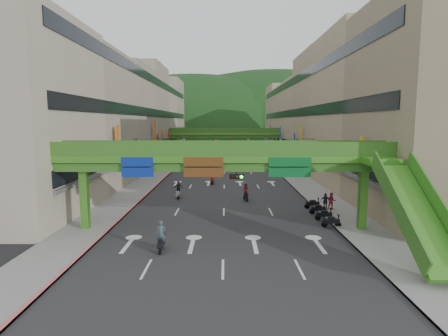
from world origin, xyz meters
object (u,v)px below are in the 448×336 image
Objects in this scene: scooter_rider_near at (161,237)px; scooter_rider_mid at (246,192)px; car_yellow at (241,152)px; overpass_near at (236,166)px; car_silver at (210,168)px; pedestrian_red at (332,203)px.

scooter_rider_mid is at bearing 67.94° from scooter_rider_near.
overpass_near is at bearing -84.81° from car_yellow.
scooter_rider_mid is at bearing -74.68° from car_silver.
overpass_near is 67.85m from car_yellow.
car_yellow is at bearing 106.87° from pedestrian_red.
pedestrian_red is at bearing 38.25° from scooter_rider_near.
scooter_rider_mid reaches higher than pedestrian_red.
scooter_rider_near reaches higher than pedestrian_red.
overpass_near is at bearing -97.15° from scooter_rider_mid.
scooter_rider_mid is (6.52, 16.09, 0.01)m from scooter_rider_near.
overpass_near is 12.53m from scooter_rider_mid.
pedestrian_red is (9.50, 7.09, -4.38)m from overpass_near.
scooter_rider_near is (-5.05, -4.38, -4.22)m from overpass_near.
car_silver is (-3.43, 35.40, -4.50)m from overpass_near.
pedestrian_red is at bearing -76.16° from car_yellow.
scooter_rider_mid is 0.45× the size of car_yellow.
overpass_near reaches higher than scooter_rider_mid.
scooter_rider_mid is 0.46× the size of car_silver.
car_silver is at bearing -93.76° from car_yellow.
pedestrian_red is (14.55, 11.47, -0.16)m from scooter_rider_near.
overpass_near is at bearing -80.83° from car_silver.
car_silver is at bearing 87.66° from scooter_rider_near.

